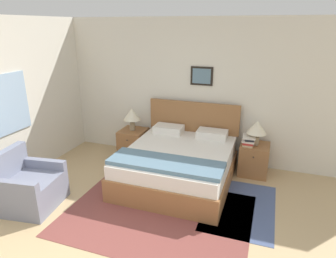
{
  "coord_description": "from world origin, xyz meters",
  "views": [
    {
      "loc": [
        1.33,
        -2.04,
        2.46
      ],
      "look_at": [
        -0.0,
        1.75,
        1.06
      ],
      "focal_mm": 32.0,
      "sensor_mm": 36.0,
      "label": 1
    }
  ],
  "objects_px": {
    "nightstand_by_door": "(254,159)",
    "table_lamp_near_window": "(132,115)",
    "armchair": "(28,187)",
    "bed": "(178,164)",
    "nightstand_near_window": "(133,143)",
    "table_lamp_by_door": "(257,128)"
  },
  "relations": [
    {
      "from": "armchair",
      "to": "table_lamp_by_door",
      "type": "xyz_separation_m",
      "value": [
        2.95,
        2.08,
        0.55
      ]
    },
    {
      "from": "nightstand_near_window",
      "to": "nightstand_by_door",
      "type": "distance_m",
      "value": 2.29
    },
    {
      "from": "table_lamp_near_window",
      "to": "table_lamp_by_door",
      "type": "relative_size",
      "value": 1.0
    },
    {
      "from": "nightstand_near_window",
      "to": "nightstand_by_door",
      "type": "bearing_deg",
      "value": 0.0
    },
    {
      "from": "nightstand_near_window",
      "to": "bed",
      "type": "bearing_deg",
      "value": -31.15
    },
    {
      "from": "bed",
      "to": "nightstand_by_door",
      "type": "xyz_separation_m",
      "value": [
        1.15,
        0.69,
        -0.05
      ]
    },
    {
      "from": "armchair",
      "to": "table_lamp_near_window",
      "type": "relative_size",
      "value": 2.02
    },
    {
      "from": "armchair",
      "to": "nightstand_near_window",
      "type": "relative_size",
      "value": 1.64
    },
    {
      "from": "table_lamp_near_window",
      "to": "armchair",
      "type": "bearing_deg",
      "value": -107.26
    },
    {
      "from": "bed",
      "to": "table_lamp_by_door",
      "type": "bearing_deg",
      "value": 31.26
    },
    {
      "from": "bed",
      "to": "nightstand_by_door",
      "type": "distance_m",
      "value": 1.34
    },
    {
      "from": "nightstand_by_door",
      "to": "table_lamp_near_window",
      "type": "distance_m",
      "value": 2.37
    },
    {
      "from": "nightstand_near_window",
      "to": "table_lamp_by_door",
      "type": "bearing_deg",
      "value": 0.06
    },
    {
      "from": "bed",
      "to": "table_lamp_near_window",
      "type": "xyz_separation_m",
      "value": [
        -1.15,
        0.7,
        0.52
      ]
    },
    {
      "from": "armchair",
      "to": "table_lamp_by_door",
      "type": "relative_size",
      "value": 2.02
    },
    {
      "from": "nightstand_near_window",
      "to": "table_lamp_by_door",
      "type": "distance_m",
      "value": 2.36
    },
    {
      "from": "bed",
      "to": "table_lamp_near_window",
      "type": "relative_size",
      "value": 4.46
    },
    {
      "from": "bed",
      "to": "armchair",
      "type": "distance_m",
      "value": 2.27
    },
    {
      "from": "armchair",
      "to": "bed",
      "type": "bearing_deg",
      "value": 119.61
    },
    {
      "from": "bed",
      "to": "nightstand_near_window",
      "type": "distance_m",
      "value": 1.34
    },
    {
      "from": "nightstand_by_door",
      "to": "armchair",
      "type": "bearing_deg",
      "value": -144.83
    },
    {
      "from": "nightstand_by_door",
      "to": "table_lamp_by_door",
      "type": "xyz_separation_m",
      "value": [
        -0.0,
        0.0,
        0.57
      ]
    }
  ]
}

